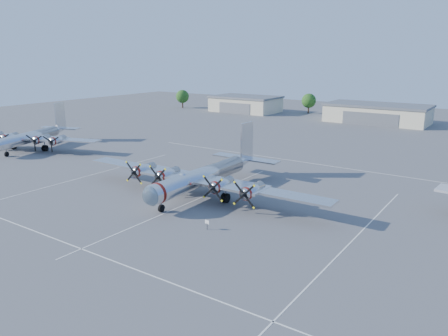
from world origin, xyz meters
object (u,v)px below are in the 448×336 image
Objects in this scene: hangar_west at (245,104)px; bomber_west at (34,149)px; info_placard at (207,223)px; tree_far_west at (182,96)px; main_bomber_b29 at (205,193)px; hangar_center at (377,113)px; tree_west at (309,101)px.

hangar_west reaches higher than bomber_west.
info_placard is at bearing -33.27° from bomber_west.
tree_far_west is 104.45m from main_bomber_b29.
info_placard is (56.29, -14.56, 0.78)m from bomber_west.
hangar_center is 0.87× the size of bomber_west.
hangar_west is at bearing 124.78° from info_placard.
hangar_center is 4.31× the size of tree_far_west.
main_bomber_b29 reaches higher than bomber_west.
tree_far_west is 0.20× the size of bomber_west.
main_bomber_b29 is at bearing -90.55° from hangar_center.
hangar_west is 3.40× the size of tree_west.
bomber_west is at bearing -105.46° from tree_west.
main_bomber_b29 is (44.22, -82.07, -2.71)m from hangar_west.
hangar_west is 20.33× the size of info_placard.
main_bomber_b29 is at bearing -48.45° from tree_far_west.
main_bomber_b29 is 1.20× the size of bomber_west.
hangar_center reaches higher than bomber_west.
tree_far_west and tree_west have the same top height.
bomber_west is (21.18, -74.10, -4.22)m from tree_far_west.
hangar_west is 78.20m from bomber_west.
info_placard is at bearing -48.85° from tree_far_west.
hangar_center is 4.31× the size of tree_west.
bomber_west is at bearing 174.39° from main_bomber_b29.
main_bomber_b29 is (69.22, -78.11, -4.22)m from tree_far_west.
hangar_center reaches higher than main_bomber_b29.
tree_west reaches higher than hangar_center.
info_placard is at bearing -72.12° from tree_west.
main_bomber_b29 is at bearing 133.29° from info_placard.
hangar_center is at bearing -0.00° from hangar_west.
hangar_center is 26.30m from tree_west.
tree_west is 105.83m from info_placard.
tree_far_west is at bearing -170.99° from hangar_west.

